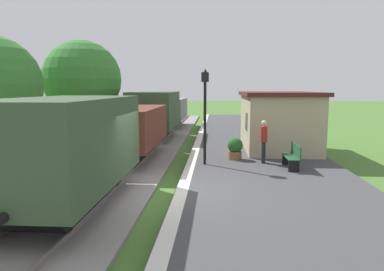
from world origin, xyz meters
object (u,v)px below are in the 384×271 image
at_px(person_waiting, 264,140).
at_px(potted_planter, 235,148).
at_px(bench_near_hut, 293,156).
at_px(lamp_post_near, 205,99).
at_px(station_hut, 277,120).
at_px(bench_down_platform, 261,128).
at_px(tree_trackside_far, 82,79).
at_px(freight_train, 143,120).

bearing_deg(person_waiting, potted_planter, -28.67).
height_order(bench_near_hut, lamp_post_near, lamp_post_near).
relative_size(station_hut, lamp_post_near, 1.57).
bearing_deg(bench_near_hut, potted_planter, 142.51).
height_order(bench_down_platform, lamp_post_near, lamp_post_near).
xyz_separation_m(station_hut, person_waiting, (-1.13, -3.62, -0.47)).
height_order(potted_planter, tree_trackside_far, tree_trackside_far).
bearing_deg(freight_train, bench_down_platform, 34.12).
relative_size(bench_down_platform, lamp_post_near, 0.41).
xyz_separation_m(freight_train, person_waiting, (5.67, -4.03, -0.37)).
height_order(bench_near_hut, potted_planter, potted_planter).
bearing_deg(tree_trackside_far, lamp_post_near, -41.32).
bearing_deg(potted_planter, lamp_post_near, -139.26).
bearing_deg(person_waiting, station_hut, -104.31).
distance_m(person_waiting, potted_planter, 1.36).
distance_m(potted_planter, lamp_post_near, 2.64).
xyz_separation_m(freight_train, lamp_post_near, (3.35, -4.42, 1.25)).
height_order(station_hut, bench_near_hut, station_hut).
relative_size(bench_near_hut, potted_planter, 1.64).
relative_size(bench_down_platform, potted_planter, 1.64).
bearing_deg(bench_near_hut, person_waiting, 136.82).
height_order(bench_near_hut, bench_down_platform, same).
xyz_separation_m(bench_near_hut, bench_down_platform, (0.00, 9.41, 0.00)).
bearing_deg(potted_planter, freight_train, 143.77).
distance_m(freight_train, station_hut, 6.81).
bearing_deg(station_hut, tree_trackside_far, 167.82).
xyz_separation_m(freight_train, potted_planter, (4.58, -3.36, -0.83)).
xyz_separation_m(bench_down_platform, tree_trackside_far, (-10.46, -2.60, 2.98)).
xyz_separation_m(station_hut, bench_down_platform, (-0.17, 4.89, -0.93)).
xyz_separation_m(potted_planter, tree_trackside_far, (-8.42, 5.25, 2.98)).
bearing_deg(person_waiting, freight_train, -32.41).
bearing_deg(freight_train, lamp_post_near, -52.88).
bearing_deg(person_waiting, bench_down_platform, -93.42).
bearing_deg(bench_down_platform, tree_trackside_far, -166.05).
relative_size(freight_train, lamp_post_near, 7.03).
height_order(potted_planter, lamp_post_near, lamp_post_near).
distance_m(lamp_post_near, tree_trackside_far, 9.61).
height_order(freight_train, bench_down_platform, freight_train).
relative_size(person_waiting, lamp_post_near, 0.46).
bearing_deg(person_waiting, tree_trackside_far, -28.93).
relative_size(person_waiting, potted_planter, 1.87).
distance_m(station_hut, person_waiting, 3.82).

